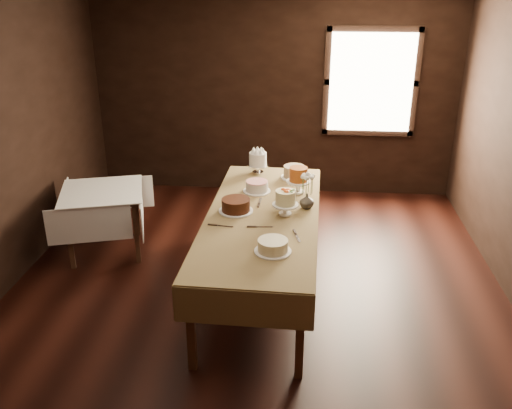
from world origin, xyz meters
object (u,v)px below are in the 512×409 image
(cake_meringue, at_px, (258,163))
(cake_server_a, at_px, (265,227))
(cake_server_d, at_px, (292,203))
(flower_vase, at_px, (307,201))
(cake_chocolate, at_px, (236,206))
(display_table, at_px, (262,220))
(cake_lattice, at_px, (257,187))
(cake_server_e, at_px, (225,226))
(cake_speckled, at_px, (294,172))
(cake_server_b, at_px, (298,238))
(cake_cream, at_px, (273,246))
(cake_server_c, at_px, (260,201))
(cake_caramel, at_px, (298,181))
(side_table, at_px, (102,198))
(cake_flowers, at_px, (285,204))

(cake_meringue, relative_size, cake_server_a, 1.18)
(cake_server_d, relative_size, flower_vase, 1.60)
(cake_chocolate, xyz_separation_m, flower_vase, (0.68, 0.15, 0.01))
(display_table, bearing_deg, cake_lattice, 100.35)
(display_table, relative_size, cake_lattice, 9.40)
(cake_lattice, xyz_separation_m, cake_server_e, (-0.21, -0.88, -0.05))
(cake_speckled, distance_m, cake_lattice, 0.59)
(cake_speckled, distance_m, cake_server_d, 0.75)
(cake_server_b, xyz_separation_m, cake_server_e, (-0.66, 0.18, 0.00))
(cake_cream, height_order, cake_server_b, cake_cream)
(cake_speckled, xyz_separation_m, cake_server_e, (-0.59, -1.33, -0.06))
(cake_server_a, bearing_deg, cake_lattice, 95.64)
(cake_cream, bearing_deg, display_table, 101.04)
(cake_chocolate, bearing_deg, cake_server_d, 23.99)
(cake_meringue, bearing_deg, cake_cream, -81.31)
(cake_server_c, height_order, cake_server_e, same)
(cake_server_a, bearing_deg, cake_chocolate, 128.81)
(cake_lattice, bearing_deg, cake_speckled, 49.92)
(cake_server_a, xyz_separation_m, flower_vase, (0.38, 0.48, 0.07))
(cake_chocolate, height_order, cake_server_a, cake_chocolate)
(cake_lattice, bearing_deg, cake_caramel, 1.88)
(cake_caramel, distance_m, cake_server_b, 1.08)
(cake_cream, distance_m, cake_server_b, 0.34)
(side_table, xyz_separation_m, cake_server_e, (1.53, -0.99, 0.19))
(cake_cream, height_order, cake_server_e, cake_cream)
(cake_speckled, distance_m, cake_chocolate, 1.12)
(cake_meringue, distance_m, cake_server_d, 0.97)
(cake_server_c, bearing_deg, cake_speckled, -23.20)
(flower_vase, bearing_deg, cake_server_e, -146.20)
(display_table, height_order, cake_speckled, cake_speckled)
(cake_server_c, bearing_deg, cake_server_a, -169.47)
(cake_cream, bearing_deg, flower_vase, 73.73)
(cake_server_e, bearing_deg, cake_lattice, 83.88)
(cake_cream, height_order, cake_server_d, cake_cream)
(cake_lattice, relative_size, cake_server_a, 1.21)
(cake_server_a, height_order, cake_server_d, same)
(side_table, bearing_deg, cake_flowers, -18.09)
(cake_server_b, xyz_separation_m, cake_server_c, (-0.40, 0.80, 0.00))
(side_table, relative_size, cake_lattice, 3.75)
(cake_meringue, height_order, cake_server_c, cake_meringue)
(cake_chocolate, relative_size, cake_cream, 1.16)
(cake_server_a, relative_size, cake_server_e, 1.00)
(cake_server_e, bearing_deg, cake_caramel, 61.61)
(cake_server_b, height_order, cake_server_d, same)
(cake_caramel, distance_m, cake_server_a, 0.93)
(display_table, distance_m, cake_server_d, 0.40)
(cake_meringue, height_order, cake_server_d, cake_meringue)
(side_table, relative_size, cake_cream, 3.51)
(cake_server_a, bearing_deg, flower_vase, 47.38)
(cake_speckled, bearing_deg, cake_chocolate, -118.55)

